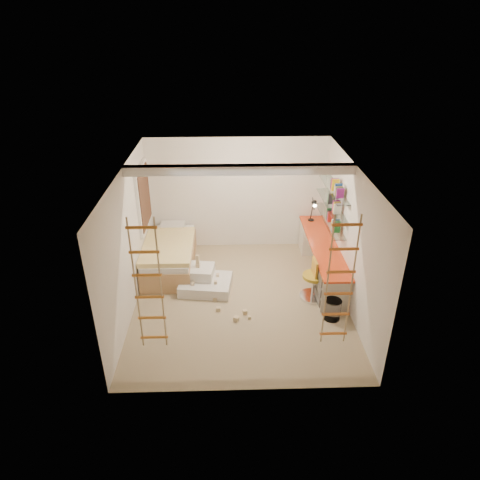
{
  "coord_description": "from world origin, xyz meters",
  "views": [
    {
      "loc": [
        -0.22,
        -6.78,
        4.87
      ],
      "look_at": [
        0.0,
        0.3,
        1.15
      ],
      "focal_mm": 32.0,
      "sensor_mm": 36.0,
      "label": 1
    }
  ],
  "objects_px": {
    "desk": "(322,258)",
    "play_platform": "(204,281)",
    "bed": "(170,255)",
    "swivel_chair": "(313,284)"
  },
  "relations": [
    {
      "from": "desk",
      "to": "play_platform",
      "type": "bearing_deg",
      "value": -169.84
    },
    {
      "from": "bed",
      "to": "desk",
      "type": "bearing_deg",
      "value": -6.49
    },
    {
      "from": "bed",
      "to": "swivel_chair",
      "type": "relative_size",
      "value": 2.38
    },
    {
      "from": "desk",
      "to": "bed",
      "type": "relative_size",
      "value": 1.4
    },
    {
      "from": "swivel_chair",
      "to": "play_platform",
      "type": "height_order",
      "value": "swivel_chair"
    },
    {
      "from": "desk",
      "to": "play_platform",
      "type": "height_order",
      "value": "desk"
    },
    {
      "from": "desk",
      "to": "play_platform",
      "type": "xyz_separation_m",
      "value": [
        -2.44,
        -0.44,
        -0.23
      ]
    },
    {
      "from": "bed",
      "to": "play_platform",
      "type": "height_order",
      "value": "bed"
    },
    {
      "from": "desk",
      "to": "bed",
      "type": "xyz_separation_m",
      "value": [
        -3.2,
        0.36,
        -0.07
      ]
    },
    {
      "from": "play_platform",
      "to": "bed",
      "type": "bearing_deg",
      "value": 133.34
    }
  ]
}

